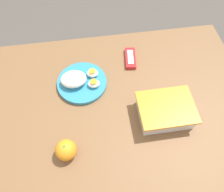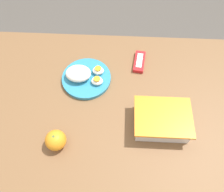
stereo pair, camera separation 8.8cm
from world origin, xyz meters
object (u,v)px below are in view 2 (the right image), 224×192
Objects in this scene: orange_fruit at (56,140)px; food_container at (161,121)px; rice_plate at (85,77)px; candy_bar at (139,62)px.

food_container is at bearing -165.64° from orange_fruit.
candy_bar is (-0.24, -0.10, -0.01)m from rice_plate.
candy_bar is (0.08, -0.30, -0.02)m from food_container.
rice_plate is (0.32, -0.20, -0.01)m from food_container.
orange_fruit is at bearing 14.36° from food_container.
orange_fruit is at bearing 52.49° from candy_bar.
food_container is at bearing 104.18° from candy_bar.
food_container is 0.99× the size of rice_plate.
rice_plate reaches higher than candy_bar.
food_container is at bearing 147.88° from rice_plate.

